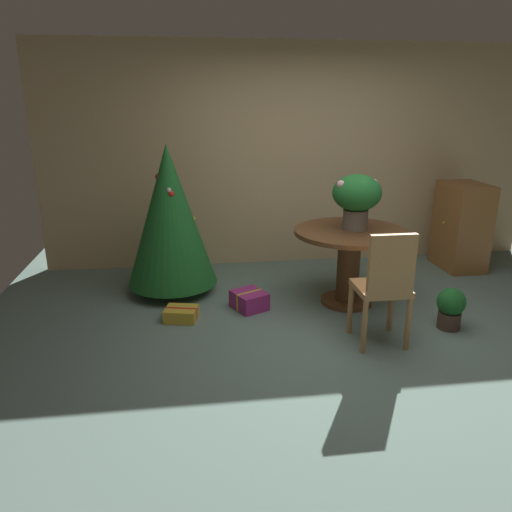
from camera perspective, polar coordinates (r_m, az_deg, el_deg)
name	(u,v)px	position (r m, az deg, el deg)	size (l,w,h in m)	color
ground_plane	(346,339)	(4.30, 10.52, -9.52)	(6.60, 6.60, 0.00)	slate
back_wall_panel	(295,157)	(5.98, 4.65, 11.54)	(6.00, 0.10, 2.60)	tan
round_dining_table	(349,252)	(4.84, 10.87, 0.41)	(1.09, 1.09, 0.76)	brown
flower_vase	(357,196)	(4.74, 11.73, 6.90)	(0.47, 0.47, 0.53)	#665B51
wooden_chair_near	(385,283)	(4.04, 14.86, -3.11)	(0.41, 0.40, 0.99)	#B27F4C
holiday_tree	(170,216)	(5.04, -10.08, 4.66)	(0.92, 0.92, 1.55)	brown
gift_box_purple	(249,300)	(4.77, -0.79, -5.21)	(0.39, 0.41, 0.17)	#9E287A
gift_box_gold	(181,314)	(4.60, -8.75, -6.73)	(0.34, 0.30, 0.12)	gold
wooden_cabinet	(461,226)	(6.30, 22.94, 3.22)	(0.47, 0.63, 1.02)	brown
potted_plant	(451,307)	(4.66, 21.86, -5.58)	(0.25, 0.25, 0.38)	#4C382D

